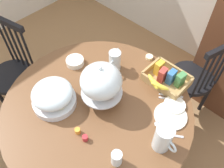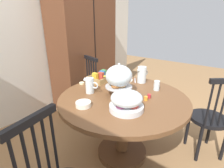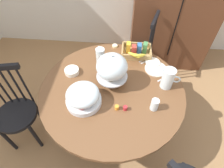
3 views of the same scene
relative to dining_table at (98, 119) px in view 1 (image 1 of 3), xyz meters
name	(u,v)px [view 1 (image 1 of 3)]	position (x,y,z in m)	size (l,w,h in m)	color
dining_table	(98,119)	(0.00, 0.00, 0.00)	(1.32, 1.32, 0.74)	brown
windsor_chair_near_window	(14,74)	(-0.95, -0.18, -0.10)	(0.41, 0.41, 0.97)	black
windsor_chair_facing_door	(193,79)	(0.28, 0.92, -0.10)	(0.42, 0.42, 0.97)	black
pastry_stand_with_dome	(101,82)	(-0.01, 0.06, 0.39)	(0.28, 0.28, 0.34)	silver
fruit_platter_covered	(53,96)	(-0.22, -0.19, 0.27)	(0.30, 0.30, 0.18)	silver
orange_juice_pitcher	(163,139)	(0.49, 0.07, 0.28)	(0.19, 0.11, 0.20)	silver
milk_pitcher	(115,61)	(-0.15, 0.34, 0.27)	(0.09, 0.17, 0.17)	silver
cereal_basket	(166,78)	(0.22, 0.49, 0.24)	(0.32, 0.30, 0.12)	tan
china_plate_large	(170,116)	(0.42, 0.28, 0.20)	(0.22, 0.22, 0.01)	white
china_plate_small	(175,105)	(0.39, 0.36, 0.21)	(0.15, 0.15, 0.01)	white
cereal_bowl	(75,61)	(-0.41, 0.16, 0.21)	(0.14, 0.14, 0.04)	white
drinking_glass	(117,158)	(0.37, -0.19, 0.24)	(0.06, 0.06, 0.11)	silver
butter_dish	(149,57)	(-0.02, 0.61, 0.20)	(0.06, 0.06, 0.02)	beige
jam_jar_strawberry	(85,138)	(0.13, -0.23, 0.21)	(0.04, 0.04, 0.04)	#B7282D
jam_jar_apricot	(78,131)	(0.06, -0.23, 0.21)	(0.04, 0.04, 0.04)	orange
table_knife	(171,99)	(0.34, 0.39, 0.19)	(0.17, 0.01, 0.01)	silver
dinner_fork	(171,96)	(0.32, 0.42, 0.19)	(0.17, 0.01, 0.01)	silver
soup_spoon	(170,135)	(0.49, 0.16, 0.19)	(0.17, 0.01, 0.01)	silver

